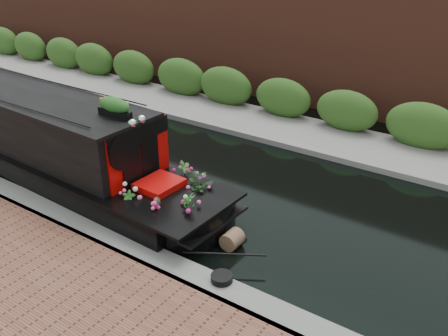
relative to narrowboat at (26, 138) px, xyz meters
The scene contains 8 objects.
ground 4.38m from the narrowboat, 26.44° to the left, with size 80.00×80.00×0.00m, color black.
near_bank_coping 4.18m from the narrowboat, 19.78° to the right, with size 40.00×0.60×0.50m, color slate.
far_bank_path 7.27m from the narrowboat, 57.80° to the left, with size 40.00×2.40×0.34m, color gray.
far_hedge 8.05m from the narrowboat, 61.24° to the left, with size 40.00×1.10×2.80m, color #2D541C.
far_brick_wall 9.93m from the narrowboat, 67.10° to the left, with size 40.00×1.00×8.00m, color brown.
narrowboat is the anchor object (origin of this frame).
rope_fender 6.53m from the narrowboat, ahead, with size 0.37×0.37×0.40m, color brown.
coiled_mooring_rope 7.22m from the narrowboat, ahead, with size 0.39×0.39×0.12m, color black.
Camera 1 is at (7.23, -8.87, 5.89)m, focal length 40.00 mm.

